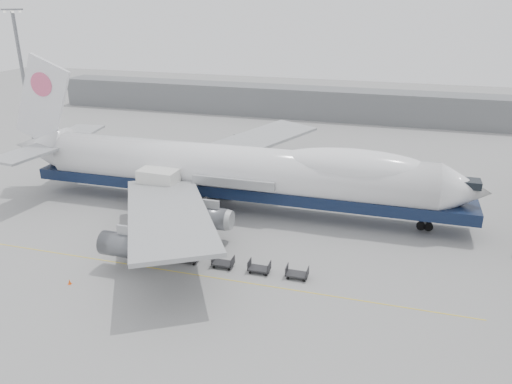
% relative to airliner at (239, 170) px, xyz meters
% --- Properties ---
extents(ground, '(260.00, 260.00, 0.00)m').
position_rel_airliner_xyz_m(ground, '(-0.64, -12.00, -5.62)').
color(ground, gray).
rests_on(ground, ground).
extents(apron_line, '(60.00, 0.15, 0.01)m').
position_rel_airliner_xyz_m(apron_line, '(-0.64, -18.00, -5.62)').
color(apron_line, gold).
rests_on(apron_line, ground).
extents(hangar, '(110.00, 8.00, 7.00)m').
position_rel_airliner_xyz_m(hangar, '(-10.64, 58.00, -2.12)').
color(hangar, slate).
rests_on(hangar, ground).
extents(floodlight_mast, '(2.40, 2.40, 25.43)m').
position_rel_airliner_xyz_m(floodlight_mast, '(-42.64, 12.00, 8.64)').
color(floodlight_mast, slate).
rests_on(floodlight_mast, ground).
extents(airliner, '(67.00, 55.30, 19.98)m').
position_rel_airliner_xyz_m(airliner, '(0.00, 0.00, 0.00)').
color(airliner, white).
rests_on(airliner, ground).
extents(catering_truck, '(5.66, 4.06, 6.22)m').
position_rel_airliner_xyz_m(catering_truck, '(-9.61, -4.56, -2.16)').
color(catering_truck, '#181B48').
rests_on(catering_truck, ground).
extents(traffic_cone, '(0.36, 0.36, 0.53)m').
position_rel_airliner_xyz_m(traffic_cone, '(-10.59, -23.26, -5.38)').
color(traffic_cone, '#EE4E0C').
rests_on(traffic_cone, ground).
extents(dolly_0, '(2.30, 1.35, 1.30)m').
position_rel_airliner_xyz_m(dolly_0, '(-8.96, -15.64, -5.09)').
color(dolly_0, '#2D2D30').
rests_on(dolly_0, ground).
extents(dolly_1, '(2.30, 1.35, 1.30)m').
position_rel_airliner_xyz_m(dolly_1, '(-4.89, -15.64, -5.09)').
color(dolly_1, '#2D2D30').
rests_on(dolly_1, ground).
extents(dolly_2, '(2.30, 1.35, 1.30)m').
position_rel_airliner_xyz_m(dolly_2, '(-0.82, -15.64, -5.09)').
color(dolly_2, '#2D2D30').
rests_on(dolly_2, ground).
extents(dolly_3, '(2.30, 1.35, 1.30)m').
position_rel_airliner_xyz_m(dolly_3, '(3.25, -15.64, -5.09)').
color(dolly_3, '#2D2D30').
rests_on(dolly_3, ground).
extents(dolly_4, '(2.30, 1.35, 1.30)m').
position_rel_airliner_xyz_m(dolly_4, '(7.31, -15.64, -5.09)').
color(dolly_4, '#2D2D30').
rests_on(dolly_4, ground).
extents(dolly_5, '(2.30, 1.35, 1.30)m').
position_rel_airliner_xyz_m(dolly_5, '(11.38, -15.64, -5.09)').
color(dolly_5, '#2D2D30').
rests_on(dolly_5, ground).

